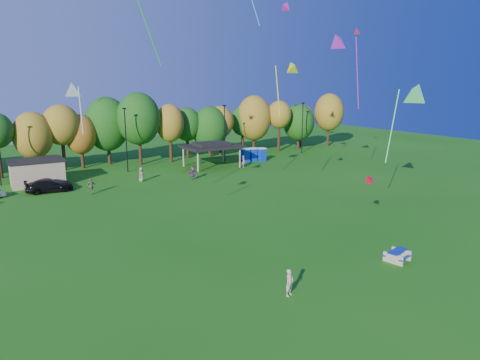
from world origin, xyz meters
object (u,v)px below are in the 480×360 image
kite_flyer (289,283)px  porta_potties (253,155)px  car_d (49,186)px  picnic_table (397,255)px  car_c (49,184)px

kite_flyer → porta_potties: bearing=40.9°
car_d → kite_flyer: bearing=-162.3°
porta_potties → picnic_table: (-13.22, -38.94, -0.64)m
picnic_table → car_d: car_d is taller
kite_flyer → car_d: (-8.47, 34.49, -0.07)m
porta_potties → kite_flyer: size_ratio=2.25×
picnic_table → kite_flyer: (-9.75, -0.01, 0.38)m
car_c → kite_flyer: bearing=174.0°
porta_potties → car_d: size_ratio=0.72×
car_d → picnic_table: bearing=-148.3°
picnic_table → car_d: 39.00m
car_d → car_c: bearing=-4.5°
car_d → porta_potties: bearing=-78.1°
picnic_table → car_c: car_c is taller
car_c → picnic_table: bearing=-172.3°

